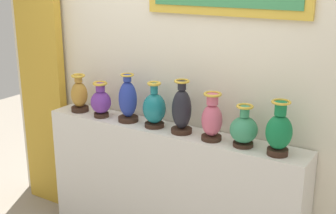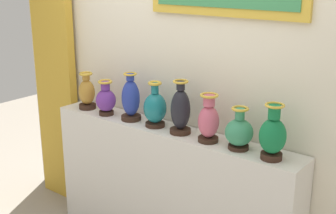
% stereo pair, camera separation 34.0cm
% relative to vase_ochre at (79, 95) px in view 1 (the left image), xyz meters
% --- Properties ---
extents(display_shelf, '(2.16, 0.30, 1.04)m').
position_rel_vase_ochre_xyz_m(display_shelf, '(0.87, 0.02, -0.66)').
color(display_shelf, silver).
rests_on(display_shelf, ground_plane).
extents(back_wall, '(3.68, 0.14, 3.00)m').
position_rel_vase_ochre_xyz_m(back_wall, '(0.88, 0.23, 0.34)').
color(back_wall, beige).
rests_on(back_wall, ground_plane).
extents(curtain_gold, '(0.50, 0.08, 2.24)m').
position_rel_vase_ochre_xyz_m(curtain_gold, '(-0.56, 0.11, -0.06)').
color(curtain_gold, gold).
rests_on(curtain_gold, ground_plane).
extents(vase_ochre, '(0.15, 0.15, 0.32)m').
position_rel_vase_ochre_xyz_m(vase_ochre, '(0.00, 0.00, 0.00)').
color(vase_ochre, '#382319').
rests_on(vase_ochre, display_shelf).
extents(vase_violet, '(0.17, 0.17, 0.29)m').
position_rel_vase_ochre_xyz_m(vase_violet, '(0.25, -0.02, -0.01)').
color(vase_violet, '#382319').
rests_on(vase_violet, display_shelf).
extents(vase_cobalt, '(0.16, 0.16, 0.38)m').
position_rel_vase_ochre_xyz_m(vase_cobalt, '(0.51, 0.01, 0.03)').
color(vase_cobalt, '#382319').
rests_on(vase_cobalt, display_shelf).
extents(vase_teal, '(0.18, 0.18, 0.35)m').
position_rel_vase_ochre_xyz_m(vase_teal, '(0.76, 0.01, 0.01)').
color(vase_teal, '#382319').
rests_on(vase_teal, display_shelf).
extents(vase_onyx, '(0.16, 0.16, 0.40)m').
position_rel_vase_ochre_xyz_m(vase_onyx, '(1.00, 0.01, 0.03)').
color(vase_onyx, '#382319').
rests_on(vase_onyx, display_shelf).
extents(vase_rose, '(0.15, 0.15, 0.35)m').
position_rel_vase_ochre_xyz_m(vase_rose, '(1.25, -0.01, 0.01)').
color(vase_rose, '#382319').
rests_on(vase_rose, display_shelf).
extents(vase_jade, '(0.19, 0.19, 0.29)m').
position_rel_vase_ochre_xyz_m(vase_jade, '(1.49, -0.00, -0.02)').
color(vase_jade, '#382319').
rests_on(vase_jade, display_shelf).
extents(vase_emerald, '(0.17, 0.17, 0.37)m').
position_rel_vase_ochre_xyz_m(vase_emerald, '(1.74, -0.02, 0.02)').
color(vase_emerald, '#382319').
rests_on(vase_emerald, display_shelf).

